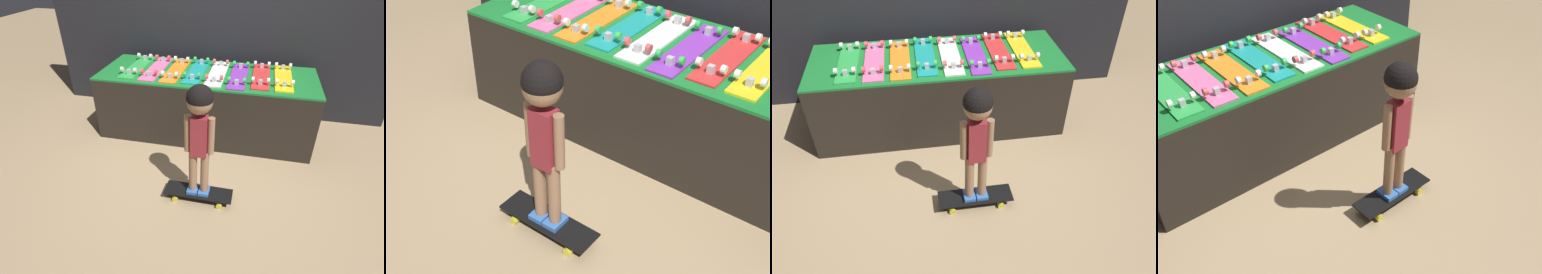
# 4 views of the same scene
# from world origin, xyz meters

# --- Properties ---
(ground_plane) EXTENTS (16.00, 16.00, 0.00)m
(ground_plane) POSITION_xyz_m (0.00, 0.00, 0.00)
(ground_plane) COLOR tan
(display_rack) EXTENTS (2.49, 0.91, 0.77)m
(display_rack) POSITION_xyz_m (0.00, 0.60, 0.38)
(display_rack) COLOR black
(display_rack) RESTS_ON ground_plane
(skateboard_green_on_rack) EXTENTS (0.19, 0.79, 0.09)m
(skateboard_green_on_rack) POSITION_xyz_m (-0.86, 0.61, 0.78)
(skateboard_green_on_rack) COLOR green
(skateboard_green_on_rack) RESTS_ON display_rack
(skateboard_pink_on_rack) EXTENTS (0.19, 0.79, 0.09)m
(skateboard_pink_on_rack) POSITION_xyz_m (-0.61, 0.60, 0.78)
(skateboard_pink_on_rack) COLOR pink
(skateboard_pink_on_rack) RESTS_ON display_rack
(skateboard_orange_on_rack) EXTENTS (0.19, 0.79, 0.09)m
(skateboard_orange_on_rack) POSITION_xyz_m (-0.37, 0.59, 0.78)
(skateboard_orange_on_rack) COLOR orange
(skateboard_orange_on_rack) RESTS_ON display_rack
(skateboard_teal_on_rack) EXTENTS (0.19, 0.79, 0.09)m
(skateboard_teal_on_rack) POSITION_xyz_m (-0.12, 0.62, 0.78)
(skateboard_teal_on_rack) COLOR teal
(skateboard_teal_on_rack) RESTS_ON display_rack
(skateboard_white_on_rack) EXTENTS (0.19, 0.79, 0.09)m
(skateboard_white_on_rack) POSITION_xyz_m (0.12, 0.59, 0.78)
(skateboard_white_on_rack) COLOR white
(skateboard_white_on_rack) RESTS_ON display_rack
(skateboard_purple_on_rack) EXTENTS (0.19, 0.79, 0.09)m
(skateboard_purple_on_rack) POSITION_xyz_m (0.37, 0.57, 0.78)
(skateboard_purple_on_rack) COLOR purple
(skateboard_purple_on_rack) RESTS_ON display_rack
(skateboard_red_on_rack) EXTENTS (0.19, 0.79, 0.09)m
(skateboard_red_on_rack) POSITION_xyz_m (0.61, 0.63, 0.78)
(skateboard_red_on_rack) COLOR red
(skateboard_red_on_rack) RESTS_ON display_rack
(skateboard_yellow_on_rack) EXTENTS (0.19, 0.79, 0.09)m
(skateboard_yellow_on_rack) POSITION_xyz_m (0.86, 0.63, 0.78)
(skateboard_yellow_on_rack) COLOR yellow
(skateboard_yellow_on_rack) RESTS_ON display_rack
(skateboard_on_floor) EXTENTS (0.63, 0.19, 0.09)m
(skateboard_on_floor) POSITION_xyz_m (0.17, -0.64, 0.07)
(skateboard_on_floor) COLOR black
(skateboard_on_floor) RESTS_ON ground_plane
(child) EXTENTS (0.25, 0.21, 1.05)m
(child) POSITION_xyz_m (0.17, -0.64, 0.83)
(child) COLOR #3870C6
(child) RESTS_ON skateboard_on_floor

